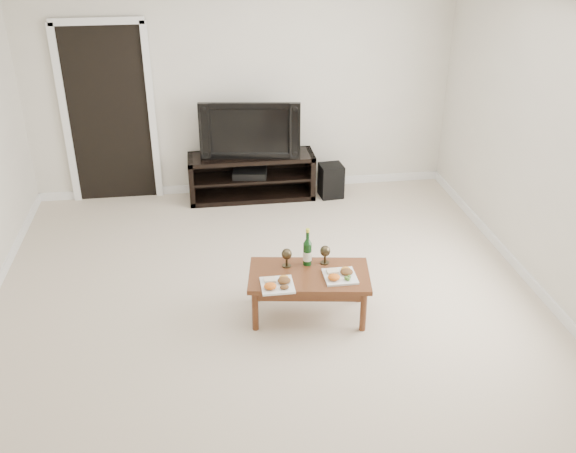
# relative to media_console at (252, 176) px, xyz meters

# --- Properties ---
(floor) EXTENTS (5.50, 5.50, 0.00)m
(floor) POSITION_rel_media_console_xyz_m (-0.06, -2.50, -0.28)
(floor) COLOR beige
(floor) RESTS_ON ground
(back_wall) EXTENTS (5.00, 0.04, 2.60)m
(back_wall) POSITION_rel_media_console_xyz_m (-0.06, 0.27, 1.02)
(back_wall) COLOR beige
(back_wall) RESTS_ON ground
(ceiling) EXTENTS (5.00, 5.50, 0.04)m
(ceiling) POSITION_rel_media_console_xyz_m (-0.06, -2.50, 2.35)
(ceiling) COLOR white
(ceiling) RESTS_ON back_wall
(doorway) EXTENTS (0.90, 0.02, 2.05)m
(doorway) POSITION_rel_media_console_xyz_m (-1.61, 0.24, 0.75)
(doorway) COLOR black
(doorway) RESTS_ON ground
(media_console) EXTENTS (1.50, 0.45, 0.55)m
(media_console) POSITION_rel_media_console_xyz_m (0.00, 0.00, 0.00)
(media_console) COLOR black
(media_console) RESTS_ON ground
(television) EXTENTS (1.17, 0.31, 0.67)m
(television) POSITION_rel_media_console_xyz_m (0.00, 0.00, 0.61)
(television) COLOR black
(television) RESTS_ON media_console
(av_receiver) EXTENTS (0.44, 0.36, 0.08)m
(av_receiver) POSITION_rel_media_console_xyz_m (-0.02, -0.01, 0.05)
(av_receiver) COLOR black
(av_receiver) RESTS_ON media_console
(subwoofer) EXTENTS (0.29, 0.29, 0.40)m
(subwoofer) POSITION_rel_media_console_xyz_m (0.96, -0.09, -0.07)
(subwoofer) COLOR black
(subwoofer) RESTS_ON ground
(coffee_table) EXTENTS (1.10, 0.71, 0.42)m
(coffee_table) POSITION_rel_media_console_xyz_m (0.27, -2.54, -0.07)
(coffee_table) COLOR #593018
(coffee_table) RESTS_ON ground
(plate_left) EXTENTS (0.27, 0.27, 0.07)m
(plate_left) POSITION_rel_media_console_xyz_m (-0.03, -2.70, 0.18)
(plate_left) COLOR white
(plate_left) RESTS_ON coffee_table
(plate_right) EXTENTS (0.27, 0.27, 0.07)m
(plate_right) POSITION_rel_media_console_xyz_m (0.52, -2.64, 0.18)
(plate_right) COLOR white
(plate_right) RESTS_ON coffee_table
(wine_bottle) EXTENTS (0.07, 0.07, 0.35)m
(wine_bottle) POSITION_rel_media_console_xyz_m (0.28, -2.38, 0.32)
(wine_bottle) COLOR #0E3411
(wine_bottle) RESTS_ON coffee_table
(goblet_left) EXTENTS (0.09, 0.09, 0.17)m
(goblet_left) POSITION_rel_media_console_xyz_m (0.09, -2.39, 0.23)
(goblet_left) COLOR #382F1E
(goblet_left) RESTS_ON coffee_table
(goblet_right) EXTENTS (0.09, 0.09, 0.17)m
(goblet_right) POSITION_rel_media_console_xyz_m (0.43, -2.38, 0.23)
(goblet_right) COLOR #382F1E
(goblet_right) RESTS_ON coffee_table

